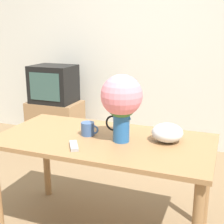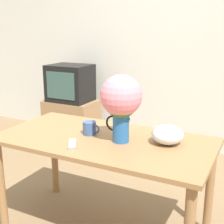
{
  "view_description": "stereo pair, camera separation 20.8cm",
  "coord_description": "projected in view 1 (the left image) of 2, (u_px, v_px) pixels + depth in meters",
  "views": [
    {
      "loc": [
        1.03,
        -1.83,
        1.5
      ],
      "look_at": [
        0.31,
        0.05,
        0.95
      ],
      "focal_mm": 50.0,
      "sensor_mm": 36.0,
      "label": 1
    },
    {
      "loc": [
        1.22,
        -1.74,
        1.5
      ],
      "look_at": [
        0.31,
        0.05,
        0.95
      ],
      "focal_mm": 50.0,
      "sensor_mm": 36.0,
      "label": 2
    }
  ],
  "objects": [
    {
      "name": "flower_vase",
      "position": [
        122.0,
        100.0,
        2.04
      ],
      "size": [
        0.28,
        0.28,
        0.46
      ],
      "color": "#235B9E",
      "rests_on": "table"
    },
    {
      "name": "tv_stand",
      "position": [
        56.0,
        122.0,
        4.11
      ],
      "size": [
        0.66,
        0.44,
        0.56
      ],
      "color": "#8E6B47",
      "rests_on": "ground_plane"
    },
    {
      "name": "coffee_mug",
      "position": [
        88.0,
        129.0,
        2.22
      ],
      "size": [
        0.13,
        0.1,
        0.09
      ],
      "color": "#385689",
      "rests_on": "table"
    },
    {
      "name": "wall_back",
      "position": [
        146.0,
        43.0,
        3.88
      ],
      "size": [
        8.0,
        0.05,
        2.6
      ],
      "color": "silver",
      "rests_on": "ground_plane"
    },
    {
      "name": "white_bowl",
      "position": [
        167.0,
        133.0,
        2.09
      ],
      "size": [
        0.21,
        0.21,
        0.13
      ],
      "color": "silver",
      "rests_on": "table"
    },
    {
      "name": "tv_set",
      "position": [
        54.0,
        84.0,
        3.97
      ],
      "size": [
        0.53,
        0.43,
        0.47
      ],
      "color": "black",
      "rests_on": "tv_stand"
    },
    {
      "name": "table",
      "position": [
        103.0,
        152.0,
        2.19
      ],
      "size": [
        1.5,
        0.77,
        0.75
      ],
      "color": "olive",
      "rests_on": "ground_plane"
    },
    {
      "name": "remote_control",
      "position": [
        74.0,
        146.0,
        2.0
      ],
      "size": [
        0.12,
        0.16,
        0.02
      ],
      "color": "#999999",
      "rests_on": "table"
    }
  ]
}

